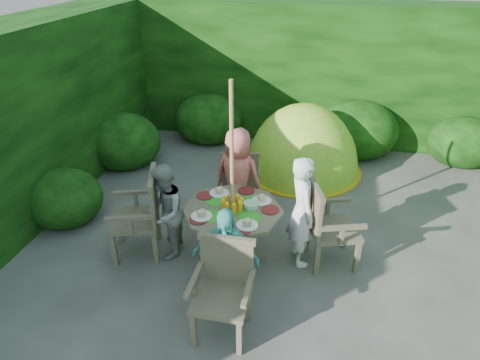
% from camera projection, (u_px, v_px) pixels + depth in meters
% --- Properties ---
extents(ground, '(60.00, 60.00, 0.00)m').
position_uv_depth(ground, '(306.00, 261.00, 5.19)').
color(ground, '#43413C').
rests_on(ground, ground).
extents(hedge_enclosure, '(9.00, 9.00, 2.50)m').
position_uv_depth(hedge_enclosure, '(322.00, 125.00, 5.72)').
color(hedge_enclosure, black).
rests_on(hedge_enclosure, ground).
extents(patio_table, '(1.34, 1.34, 0.82)m').
position_uv_depth(patio_table, '(233.00, 216.00, 4.99)').
color(patio_table, '#48412F').
rests_on(patio_table, ground).
extents(parasol_pole, '(0.05, 0.05, 2.20)m').
position_uv_depth(parasol_pole, '(232.00, 177.00, 4.74)').
color(parasol_pole, olive).
rests_on(parasol_pole, ground).
extents(garden_chair_right, '(0.70, 0.75, 1.02)m').
position_uv_depth(garden_chair_right, '(326.00, 223.00, 4.92)').
color(garden_chair_right, '#48412F').
rests_on(garden_chair_right, ground).
extents(garden_chair_left, '(0.72, 0.77, 1.04)m').
position_uv_depth(garden_chair_left, '(142.00, 214.00, 5.09)').
color(garden_chair_left, '#48412F').
rests_on(garden_chair_left, ground).
extents(garden_chair_back, '(0.64, 0.59, 0.91)m').
position_uv_depth(garden_chair_back, '(240.00, 178.00, 6.00)').
color(garden_chair_back, '#48412F').
rests_on(garden_chair_back, ground).
extents(garden_chair_front, '(0.58, 0.52, 0.95)m').
position_uv_depth(garden_chair_front, '(223.00, 287.00, 4.07)').
color(garden_chair_front, '#48412F').
rests_on(garden_chair_front, ground).
extents(child_right, '(0.49, 0.59, 1.37)m').
position_uv_depth(child_right, '(302.00, 212.00, 4.89)').
color(child_right, white).
rests_on(child_right, ground).
extents(child_left, '(0.57, 0.67, 1.20)m').
position_uv_depth(child_left, '(165.00, 212.00, 5.03)').
color(child_left, gray).
rests_on(child_left, ground).
extents(child_back, '(0.71, 0.52, 1.34)m').
position_uv_depth(child_back, '(238.00, 177.00, 5.64)').
color(child_back, '#DB645A').
rests_on(child_back, ground).
extents(child_front, '(0.71, 0.31, 1.19)m').
position_uv_depth(child_front, '(225.00, 259.00, 4.28)').
color(child_front, '#52BFB4').
rests_on(child_front, ground).
extents(dome_tent, '(2.08, 2.08, 2.27)m').
position_uv_depth(dome_tent, '(301.00, 169.00, 7.28)').
color(dome_tent, '#6BCD27').
rests_on(dome_tent, ground).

